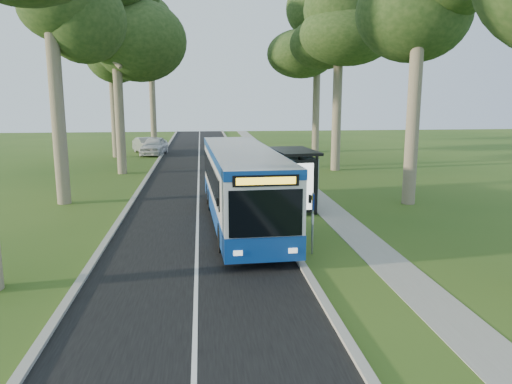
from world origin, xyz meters
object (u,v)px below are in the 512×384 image
Objects in this scene: bus_shelter at (299,168)px; litter_bin at (296,189)px; bus at (242,186)px; bus_stop_sign at (313,216)px; car_white at (154,146)px; car_silver at (147,145)px.

bus_shelter reaches higher than litter_bin.
bus_shelter is at bearing -98.48° from litter_bin.
bus_shelter is (2.96, 2.33, 0.38)m from bus.
bus_shelter reaches higher than bus_stop_sign.
litter_bin is 23.63m from car_white.
car_silver is at bearing 101.78° from bus.
car_white is (-9.62, 21.58, 0.35)m from litter_bin.
bus is 3.50× the size of bus_shelter.
bus is at bearing -122.67° from litter_bin.
bus_stop_sign is 6.85m from bus_shelter.
car_silver is at bearing 110.65° from bus_stop_sign.
bus_shelter is 0.79× the size of car_silver.
car_white is at bearing -80.96° from car_silver.
bus_stop_sign is (2.16, -4.44, -0.31)m from bus.
bus is 2.77× the size of car_silver.
bus_shelter is 0.72× the size of car_white.
bus_shelter reaches higher than car_white.
bus is 12.84× the size of litter_bin.
car_white is 1.56m from car_silver.
bus_stop_sign is at bearing -67.60° from car_white.
bus_stop_sign is 32.44m from car_white.
bus reaches higher than car_white.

